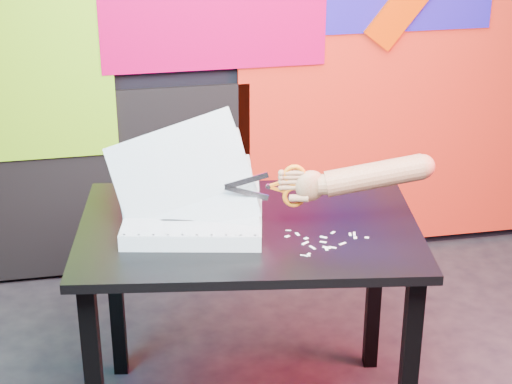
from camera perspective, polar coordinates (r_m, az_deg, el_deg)
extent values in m
cube|color=red|center=(3.93, 10.46, 7.41)|extent=(1.60, 0.02, 1.60)
cube|color=#81DF1A|center=(3.60, -15.66, 9.56)|extent=(0.75, 0.02, 1.00)
cube|color=black|center=(3.81, -10.09, 0.49)|extent=(1.30, 0.02, 0.85)
cube|color=black|center=(3.16, -9.35, -6.35)|extent=(0.06, 0.06, 0.72)
cube|color=black|center=(2.70, 10.11, -12.18)|extent=(0.06, 0.06, 0.72)
cube|color=black|center=(3.19, 7.90, -5.97)|extent=(0.06, 0.06, 0.72)
cube|color=black|center=(2.70, -0.50, -2.48)|extent=(1.16, 0.86, 0.03)
cube|color=silver|center=(2.67, -4.18, -2.00)|extent=(0.48, 0.39, 0.05)
cube|color=white|center=(2.65, -4.19, -1.49)|extent=(0.47, 0.39, 0.00)
cube|color=white|center=(2.65, -4.20, -1.40)|extent=(0.45, 0.37, 0.13)
cube|color=white|center=(2.66, -4.47, -0.81)|extent=(0.42, 0.33, 0.22)
cube|color=white|center=(2.65, -4.75, 0.23)|extent=(0.43, 0.26, 0.31)
cube|color=white|center=(2.64, -5.04, 1.23)|extent=(0.46, 0.18, 0.37)
cylinder|color=black|center=(2.55, -8.78, -2.82)|extent=(0.01, 0.01, 0.00)
cylinder|color=black|center=(2.54, -7.82, -2.83)|extent=(0.01, 0.01, 0.00)
cylinder|color=black|center=(2.54, -6.86, -2.84)|extent=(0.01, 0.01, 0.00)
cylinder|color=black|center=(2.53, -5.90, -2.85)|extent=(0.01, 0.01, 0.00)
cylinder|color=black|center=(2.53, -4.93, -2.86)|extent=(0.01, 0.01, 0.00)
cylinder|color=black|center=(2.52, -3.95, -2.87)|extent=(0.01, 0.01, 0.00)
cylinder|color=black|center=(2.52, -2.98, -2.88)|extent=(0.01, 0.01, 0.00)
cylinder|color=black|center=(2.52, -2.00, -2.88)|extent=(0.01, 0.01, 0.00)
cylinder|color=black|center=(2.52, -1.02, -2.89)|extent=(0.01, 0.01, 0.00)
cylinder|color=black|center=(2.52, -0.05, -2.89)|extent=(0.01, 0.01, 0.00)
cylinder|color=black|center=(2.81, -7.91, -0.20)|extent=(0.01, 0.01, 0.00)
cylinder|color=black|center=(2.80, -7.04, -0.20)|extent=(0.01, 0.01, 0.00)
cylinder|color=black|center=(2.79, -6.17, -0.20)|extent=(0.01, 0.01, 0.00)
cylinder|color=black|center=(2.79, -5.29, -0.21)|extent=(0.01, 0.01, 0.00)
cylinder|color=black|center=(2.79, -4.41, -0.21)|extent=(0.01, 0.01, 0.00)
cylinder|color=black|center=(2.78, -3.53, -0.21)|extent=(0.01, 0.01, 0.00)
cylinder|color=black|center=(2.78, -2.65, -0.22)|extent=(0.01, 0.01, 0.00)
cylinder|color=black|center=(2.78, -1.76, -0.22)|extent=(0.01, 0.01, 0.00)
cylinder|color=black|center=(2.78, -0.88, -0.22)|extent=(0.01, 0.01, 0.00)
cylinder|color=black|center=(2.78, 0.01, -0.23)|extent=(0.01, 0.01, 0.00)
cube|color=black|center=(2.71, -6.21, -0.95)|extent=(0.08, 0.03, 0.00)
cube|color=black|center=(2.68, -3.67, -1.16)|extent=(0.06, 0.02, 0.00)
cube|color=black|center=(2.62, -5.24, -1.88)|extent=(0.10, 0.03, 0.00)
cube|color=#AEAFB1|center=(2.59, -0.63, 0.75)|extent=(0.14, 0.03, 0.06)
cube|color=#AEAFB1|center=(2.60, -0.63, -0.04)|extent=(0.14, 0.03, 0.06)
cylinder|color=#AEAFB1|center=(2.60, 0.82, 0.38)|extent=(0.02, 0.01, 0.01)
cube|color=#D06211|center=(2.60, 1.35, 0.22)|extent=(0.05, 0.02, 0.02)
cube|color=#D06211|center=(2.59, 1.35, 0.55)|extent=(0.05, 0.02, 0.02)
torus|color=#D06211|center=(2.59, 2.58, 1.10)|extent=(0.07, 0.03, 0.07)
torus|color=#D06211|center=(2.61, 2.55, -0.29)|extent=(0.07, 0.03, 0.07)
ellipsoid|color=#A37C58|center=(2.61, 3.65, 0.42)|extent=(0.10, 0.06, 0.10)
cylinder|color=#A37C58|center=(2.60, 2.57, 0.32)|extent=(0.08, 0.03, 0.02)
cylinder|color=#A37C58|center=(2.60, 2.57, 0.68)|extent=(0.07, 0.03, 0.02)
cylinder|color=#A37C58|center=(2.59, 2.58, 1.00)|extent=(0.06, 0.03, 0.02)
cylinder|color=#A37C58|center=(2.58, 2.58, 1.29)|extent=(0.06, 0.03, 0.02)
cylinder|color=#A37C58|center=(2.61, 2.90, -0.42)|extent=(0.07, 0.05, 0.03)
cylinder|color=#A37C58|center=(2.61, 4.69, 0.51)|extent=(0.07, 0.07, 0.07)
cylinder|color=#A37C58|center=(2.62, 7.89, 1.10)|extent=(0.32, 0.13, 0.13)
sphere|color=#A37C58|center=(2.64, 11.05, 1.68)|extent=(0.08, 0.08, 0.08)
cube|color=white|center=(2.60, 4.50, -3.34)|extent=(0.02, 0.02, 0.00)
cube|color=white|center=(2.63, 4.53, -3.02)|extent=(0.02, 0.02, 0.00)
cube|color=white|center=(2.56, 3.78, -3.71)|extent=(0.02, 0.03, 0.00)
cube|color=white|center=(2.61, 3.36, -3.11)|extent=(0.02, 0.01, 0.00)
cube|color=white|center=(2.66, 5.15, -2.71)|extent=(0.02, 0.02, 0.00)
cube|color=white|center=(2.65, 6.29, -2.82)|extent=(0.01, 0.02, 0.00)
cube|color=white|center=(2.64, 7.40, -3.02)|extent=(0.02, 0.01, 0.00)
cube|color=white|center=(2.56, 4.72, -3.81)|extent=(0.01, 0.02, 0.00)
cube|color=white|center=(2.66, 6.57, -2.79)|extent=(0.01, 0.03, 0.00)
cube|color=white|center=(2.52, 3.31, -4.25)|extent=(0.03, 0.02, 0.00)
cube|color=white|center=(2.64, 2.78, -2.82)|extent=(0.01, 0.02, 0.00)
cube|color=white|center=(2.66, 2.17, -2.57)|extent=(0.02, 0.01, 0.00)
cube|color=white|center=(2.59, 3.30, -3.42)|extent=(0.03, 0.02, 0.00)
cube|color=white|center=(2.57, 4.74, -3.71)|extent=(0.03, 0.02, 0.00)
cube|color=white|center=(2.59, 5.80, -3.44)|extent=(0.03, 0.02, 0.00)
cube|color=white|center=(2.63, 6.63, -3.04)|extent=(0.01, 0.02, 0.00)
cube|color=white|center=(2.57, 5.12, -3.70)|extent=(0.02, 0.02, 0.00)
cube|color=white|center=(2.62, 2.10, -2.97)|extent=(0.02, 0.02, 0.00)
cube|color=white|center=(2.52, 3.49, -4.20)|extent=(0.02, 0.02, 0.00)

